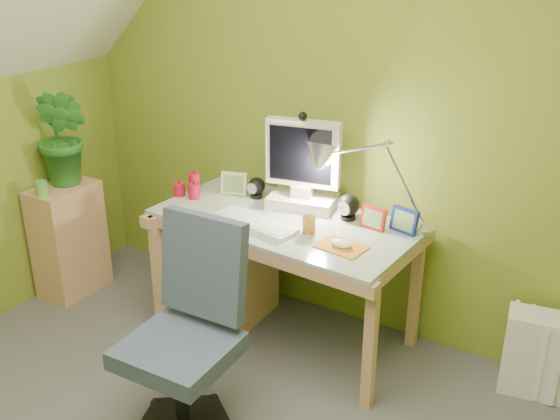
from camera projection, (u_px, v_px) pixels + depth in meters
The scene contains 19 objects.
wall_back at pixel (342, 105), 3.28m from camera, with size 3.20×0.01×2.40m, color olive.
desk at pixel (285, 280), 3.38m from camera, with size 1.29×0.65×0.69m, color tan, non-canonical shape.
monitor at pixel (303, 157), 3.28m from camera, with size 0.39×0.23×0.54m, color silver, non-canonical shape.
speaker_left at pixel (256, 188), 3.48m from camera, with size 0.09×0.09×0.11m, color black, non-canonical shape.
speaker_right at pixel (349, 207), 3.22m from camera, with size 0.11×0.11×0.13m, color black, non-canonical shape.
keyboard at pixel (256, 223), 3.17m from camera, with size 0.45×0.14×0.02m, color white.
mousepad at pixel (341, 247), 2.95m from camera, with size 0.22×0.15×0.01m, color #BF731D.
mouse at pixel (341, 244), 2.95m from camera, with size 0.10×0.06×0.03m, color white.
amber_tumbler at pixel (309, 225), 3.08m from camera, with size 0.06×0.06×0.08m, color brown.
candle_cluster at pixel (190, 185), 3.51m from camera, with size 0.15×0.13×0.11m, color red, non-canonical shape.
photo_frame_red at pixel (373, 218), 3.12m from camera, with size 0.13×0.02×0.11m, color red.
photo_frame_blue at pixel (404, 220), 3.08m from camera, with size 0.14×0.02×0.12m, color navy.
photo_frame_green at pixel (234, 183), 3.52m from camera, with size 0.14×0.02×0.12m, color beige.
desk_lamp at pixel (388, 163), 3.05m from camera, with size 0.59×0.25×0.64m, color #AEAFB3, non-canonical shape.
side_ledge at pixel (69, 240), 3.84m from camera, with size 0.25×0.38×0.67m, color tan.
potted_plant at pixel (64, 137), 3.63m from camera, with size 0.31×0.25×0.56m, color #266A23.
green_cup at pixel (42, 189), 3.56m from camera, with size 0.07×0.07×0.08m, color #60A645.
task_chair at pixel (178, 349), 2.67m from camera, with size 0.49×0.49×0.88m, color #38445D, non-canonical shape.
radiator at pixel (550, 357), 3.01m from camera, with size 0.41×0.16×0.41m, color silver.
Camera 1 is at (1.40, -1.32, 2.02)m, focal length 42.00 mm.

